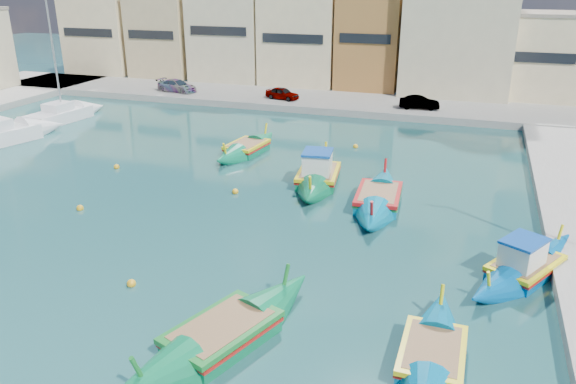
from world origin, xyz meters
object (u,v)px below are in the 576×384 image
at_px(luzzu_blue_cabin, 318,177).
at_px(luzzu_green, 247,149).
at_px(yacht_midnorth, 19,132).
at_px(church_block, 462,9).
at_px(luzzu_cyan_south, 432,358).
at_px(yacht_north, 75,112).
at_px(luzzu_cyan_mid, 378,200).
at_px(luzzu_turquoise_cabin, 525,268).
at_px(luzzu_blue_south, 222,336).

relative_size(luzzu_blue_cabin, luzzu_green, 1.15).
bearing_deg(yacht_midnorth, church_block, 41.75).
bearing_deg(luzzu_cyan_south, yacht_north, 143.62).
distance_m(luzzu_cyan_mid, luzzu_green, 12.10).
bearing_deg(yacht_midnorth, luzzu_cyan_south, -27.93).
distance_m(luzzu_blue_cabin, luzzu_green, 7.56).
bearing_deg(luzzu_cyan_mid, luzzu_green, 147.93).
relative_size(luzzu_turquoise_cabin, luzzu_green, 1.02).
xyz_separation_m(church_block, yacht_midnorth, (-29.76, -26.56, -7.93)).
xyz_separation_m(luzzu_green, yacht_midnorth, (-17.50, -2.16, 0.21)).
bearing_deg(luzzu_blue_south, yacht_north, 135.78).
bearing_deg(church_block, luzzu_turquoise_cabin, -82.20).
relative_size(luzzu_cyan_mid, yacht_midnorth, 0.78).
bearing_deg(yacht_north, luzzu_blue_cabin, -20.24).
xyz_separation_m(church_block, luzzu_turquoise_cabin, (4.98, -36.37, -8.08)).
height_order(luzzu_blue_cabin, luzzu_green, luzzu_blue_cabin).
height_order(luzzu_green, luzzu_blue_south, luzzu_blue_south).
xyz_separation_m(luzzu_green, luzzu_blue_south, (7.54, -20.09, 0.02)).
distance_m(luzzu_turquoise_cabin, luzzu_cyan_mid, 8.92).
height_order(luzzu_cyan_mid, luzzu_blue_south, luzzu_cyan_mid).
xyz_separation_m(luzzu_turquoise_cabin, luzzu_green, (-17.24, 11.96, -0.06)).
relative_size(luzzu_blue_cabin, yacht_midnorth, 0.77).
height_order(luzzu_blue_cabin, yacht_midnorth, yacht_midnorth).
bearing_deg(luzzu_cyan_mid, luzzu_blue_south, -101.23).
height_order(church_block, luzzu_turquoise_cabin, church_block).
bearing_deg(church_block, yacht_north, -147.04).
bearing_deg(luzzu_blue_cabin, luzzu_turquoise_cabin, -35.39).
height_order(luzzu_turquoise_cabin, yacht_midnorth, yacht_midnorth).
bearing_deg(yacht_north, luzzu_turquoise_cabin, -25.40).
bearing_deg(yacht_north, luzzu_cyan_south, -36.38).
bearing_deg(luzzu_green, luzzu_blue_south, -69.43).
relative_size(church_block, luzzu_blue_cabin, 2.07).
bearing_deg(luzzu_blue_south, luzzu_cyan_mid, 78.77).
relative_size(yacht_north, yacht_midnorth, 0.89).
height_order(luzzu_turquoise_cabin, luzzu_blue_south, luzzu_turquoise_cabin).
xyz_separation_m(luzzu_turquoise_cabin, luzzu_cyan_south, (-3.03, -7.00, -0.08)).
height_order(church_block, luzzu_green, church_block).
relative_size(luzzu_cyan_south, yacht_north, 0.70).
bearing_deg(church_block, yacht_midnorth, -138.25).
xyz_separation_m(luzzu_cyan_mid, luzzu_cyan_south, (3.96, -12.54, -0.04)).
xyz_separation_m(luzzu_cyan_mid, yacht_north, (-28.26, 11.20, 0.13)).
bearing_deg(luzzu_cyan_mid, yacht_midnorth, 171.26).
xyz_separation_m(luzzu_green, luzzu_cyan_south, (14.22, -18.97, -0.02)).
bearing_deg(luzzu_cyan_mid, yacht_north, 158.38).
height_order(luzzu_blue_south, yacht_north, yacht_north).
distance_m(luzzu_turquoise_cabin, yacht_midnorth, 36.10).
xyz_separation_m(luzzu_turquoise_cabin, luzzu_blue_south, (-9.70, -8.13, -0.04)).
bearing_deg(luzzu_green, luzzu_turquoise_cabin, -34.75).
distance_m(luzzu_green, luzzu_blue_south, 21.46).
height_order(luzzu_turquoise_cabin, luzzu_cyan_mid, luzzu_turquoise_cabin).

